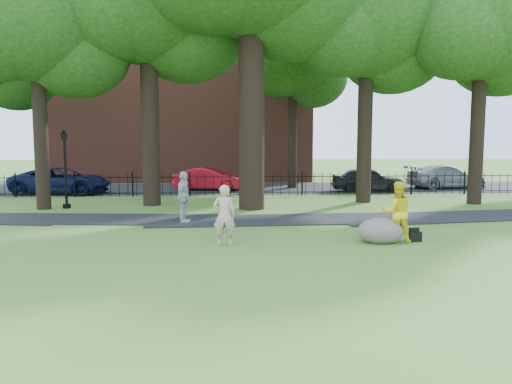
{
  "coord_description": "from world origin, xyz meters",
  "views": [
    {
      "loc": [
        -1.18,
        -14.47,
        3.04
      ],
      "look_at": [
        -0.13,
        2.0,
        1.27
      ],
      "focal_mm": 35.0,
      "sensor_mm": 36.0,
      "label": 1
    }
  ],
  "objects": [
    {
      "name": "footpath",
      "position": [
        1.0,
        3.9,
        0.0
      ],
      "size": [
        36.07,
        3.85,
        0.03
      ],
      "primitive_type": "cube",
      "rotation": [
        0.0,
        0.0,
        0.03
      ],
      "color": "black",
      "rests_on": "ground"
    },
    {
      "name": "ground",
      "position": [
        0.0,
        0.0,
        0.0
      ],
      "size": [
        120.0,
        120.0,
        0.0
      ],
      "primitive_type": "plane",
      "color": "#497027",
      "rests_on": "ground"
    },
    {
      "name": "red_bag",
      "position": [
        4.13,
        2.45,
        0.13
      ],
      "size": [
        0.43,
        0.31,
        0.27
      ],
      "primitive_type": "cube",
      "rotation": [
        0.0,
        0.0,
        0.16
      ],
      "color": "maroon",
      "rests_on": "ground"
    },
    {
      "name": "pedestrian",
      "position": [
        -2.65,
        3.52,
        0.94
      ],
      "size": [
        0.66,
        1.16,
        1.87
      ],
      "primitive_type": "imported",
      "rotation": [
        0.0,
        0.0,
        1.38
      ],
      "color": "#B8B8BD",
      "rests_on": "ground"
    },
    {
      "name": "woman",
      "position": [
        -1.19,
        -0.41,
        0.87
      ],
      "size": [
        0.66,
        0.45,
        1.74
      ],
      "primitive_type": "imported",
      "rotation": [
        0.0,
        0.0,
        3.09
      ],
      "color": "#CCAE8C",
      "rests_on": "ground"
    },
    {
      "name": "boulder",
      "position": [
        3.4,
        -0.3,
        0.4
      ],
      "size": [
        1.61,
        1.39,
        0.8
      ],
      "primitive_type": "ellipsoid",
      "rotation": [
        0.0,
        0.0,
        0.31
      ],
      "color": "#6F695C",
      "rests_on": "ground"
    },
    {
      "name": "street",
      "position": [
        0.0,
        16.0,
        0.0
      ],
      "size": [
        80.0,
        7.0,
        0.02
      ],
      "primitive_type": "cube",
      "color": "black",
      "rests_on": "ground"
    },
    {
      "name": "red_sedan",
      "position": [
        -2.11,
        14.94,
        0.67
      ],
      "size": [
        4.22,
        1.96,
        1.34
      ],
      "primitive_type": "imported",
      "rotation": [
        0.0,
        0.0,
        1.43
      ],
      "color": "#B40D1C",
      "rests_on": "ground"
    },
    {
      "name": "tree_row",
      "position": [
        0.52,
        8.4,
        8.15
      ],
      "size": [
        26.82,
        7.96,
        12.42
      ],
      "color": "black",
      "rests_on": "ground"
    },
    {
      "name": "silver_car",
      "position": [
        12.45,
        15.28,
        0.71
      ],
      "size": [
        5.12,
        2.64,
        1.42
      ],
      "primitive_type": "imported",
      "rotation": [
        0.0,
        0.0,
        1.71
      ],
      "color": "gray",
      "rests_on": "ground"
    },
    {
      "name": "navy_van",
      "position": [
        -10.17,
        13.55,
        0.73
      ],
      "size": [
        5.44,
        2.84,
        1.46
      ],
      "primitive_type": "imported",
      "rotation": [
        0.0,
        0.0,
        1.49
      ],
      "color": "#0C143C",
      "rests_on": "ground"
    },
    {
      "name": "man",
      "position": [
        3.87,
        -0.32,
        0.9
      ],
      "size": [
        0.96,
        0.79,
        1.8
      ],
      "primitive_type": "imported",
      "rotation": [
        0.0,
        0.0,
        3.01
      ],
      "color": "yellow",
      "rests_on": "ground"
    },
    {
      "name": "lamppost",
      "position": [
        -8.1,
        7.71,
        1.68
      ],
      "size": [
        0.34,
        0.34,
        3.42
      ],
      "rotation": [
        0.0,
        0.0,
        -0.09
      ],
      "color": "black",
      "rests_on": "ground"
    },
    {
      "name": "brick_building",
      "position": [
        -4.0,
        24.0,
        6.0
      ],
      "size": [
        18.0,
        8.0,
        12.0
      ],
      "primitive_type": "cube",
      "color": "brown",
      "rests_on": "ground"
    },
    {
      "name": "grey_car",
      "position": [
        7.09,
        13.63,
        0.7
      ],
      "size": [
        4.2,
        1.86,
        1.4
      ],
      "primitive_type": "imported",
      "rotation": [
        0.0,
        0.0,
        1.52
      ],
      "color": "black",
      "rests_on": "ground"
    },
    {
      "name": "iron_fence",
      "position": [
        0.0,
        12.0,
        0.6
      ],
      "size": [
        44.0,
        0.04,
        1.2
      ],
      "color": "black",
      "rests_on": "ground"
    },
    {
      "name": "backpack",
      "position": [
        4.44,
        -0.23,
        0.15
      ],
      "size": [
        0.43,
        0.3,
        0.29
      ],
      "primitive_type": "cube",
      "rotation": [
        0.0,
        0.0,
        0.16
      ],
      "color": "black",
      "rests_on": "ground"
    }
  ]
}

